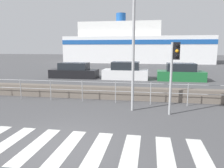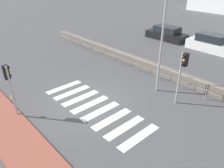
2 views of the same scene
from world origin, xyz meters
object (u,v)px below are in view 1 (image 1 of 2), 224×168
parked_car_green (181,73)px  parked_car_white (125,72)px  streetlamp (133,27)px  ferry_boat (134,46)px  parked_car_black (74,71)px  traffic_light_far (174,62)px

parked_car_green → parked_car_white: bearing=-180.0°
streetlamp → ferry_boat: 33.06m
parked_car_black → parked_car_green: size_ratio=1.11×
traffic_light_far → parked_car_white: 10.60m
traffic_light_far → parked_car_black: size_ratio=0.69×
streetlamp → parked_car_green: bearing=71.6°
traffic_light_far → streetlamp: size_ratio=0.51×
traffic_light_far → ferry_boat: size_ratio=0.11×
parked_car_green → traffic_light_far: bearing=-99.1°
parked_car_black → parked_car_white: (4.75, -0.00, 0.06)m
streetlamp → parked_car_green: streetlamp is taller
streetlamp → parked_car_white: size_ratio=1.46×
parked_car_black → parked_car_white: size_ratio=1.09×
traffic_light_far → ferry_boat: (-4.12, 33.12, 0.92)m
parked_car_white → ferry_boat: bearing=92.6°
traffic_light_far → parked_car_green: size_ratio=0.76×
traffic_light_far → streetlamp: 2.20m
traffic_light_far → ferry_boat: ferry_boat is taller
ferry_boat → parked_car_black: ferry_boat is taller
traffic_light_far → parked_car_green: bearing=80.9°
streetlamp → parked_car_green: (3.28, 9.87, -2.97)m
traffic_light_far → parked_car_green: traffic_light_far is taller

